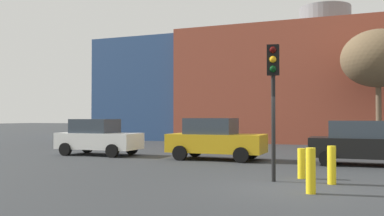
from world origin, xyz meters
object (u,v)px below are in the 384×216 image
traffic_light_island (273,81)px  bollard_yellow_1 (301,163)px  parked_car_0 (98,137)px  bollard_yellow_0 (311,171)px  bare_tree_0 (378,59)px  bollard_yellow_2 (332,165)px  parked_car_1 (215,139)px  parked_car_2 (361,143)px

traffic_light_island → bollard_yellow_1: bearing=135.8°
traffic_light_island → parked_car_0: bearing=-127.2°
bollard_yellow_0 → parked_car_0: bearing=147.0°
bare_tree_0 → bollard_yellow_2: bare_tree_0 is taller
parked_car_0 → parked_car_1: 6.16m
bare_tree_0 → bollard_yellow_2: size_ratio=6.50×
parked_car_0 → bare_tree_0: 16.55m
parked_car_0 → bollard_yellow_0: size_ratio=3.67×
traffic_light_island → bollard_yellow_1: (0.69, 0.94, -2.50)m
traffic_light_island → parked_car_2: bearing=148.2°
bollard_yellow_1 → parked_car_2: bearing=68.9°
bare_tree_0 → parked_car_0: bearing=-146.4°
parked_car_1 → bare_tree_0: size_ratio=0.61×
parked_car_2 → bollard_yellow_1: (-1.76, -4.58, -0.41)m
traffic_light_island → bollard_yellow_2: traffic_light_island is taller
traffic_light_island → bollard_yellow_0: (1.22, -1.62, -2.40)m
bare_tree_0 → bollard_yellow_0: bearing=-98.1°
parked_car_2 → bollard_yellow_1: parked_car_2 is taller
traffic_light_island → bare_tree_0: bare_tree_0 is taller
traffic_light_island → bollard_yellow_0: 3.14m
parked_car_0 → bare_tree_0: (13.28, 8.82, 4.42)m
parked_car_1 → bare_tree_0: bearing=51.1°
traffic_light_island → bollard_yellow_2: (1.62, 0.11, -2.42)m
parked_car_1 → bollard_yellow_0: bearing=-55.9°
bollard_yellow_2 → bollard_yellow_1: bearing=138.2°
parked_car_2 → bare_tree_0: 9.93m
parked_car_0 → traffic_light_island: (9.79, -5.52, 2.07)m
traffic_light_island → bollard_yellow_0: size_ratio=3.57×
parked_car_0 → traffic_light_island: 11.43m
parked_car_2 → bare_tree_0: bearing=83.3°
bollard_yellow_1 → bare_tree_0: bearing=78.2°
traffic_light_island → bare_tree_0: (3.49, 14.34, 2.35)m
parked_car_1 → parked_car_2: 6.08m
parked_car_2 → bollard_yellow_1: bearing=-111.1°
parked_car_0 → parked_car_1: parked_car_1 is taller
parked_car_1 → bollard_yellow_1: 6.31m
bollard_yellow_2 → bare_tree_0: bearing=82.5°
parked_car_2 → bollard_yellow_0: size_ratio=3.58×
traffic_light_island → bare_tree_0: size_ratio=0.57×
parked_car_1 → bollard_yellow_0: size_ratio=3.78×
bollard_yellow_1 → bollard_yellow_2: bollard_yellow_2 is taller
parked_car_0 → bollard_yellow_0: bearing=-33.0°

